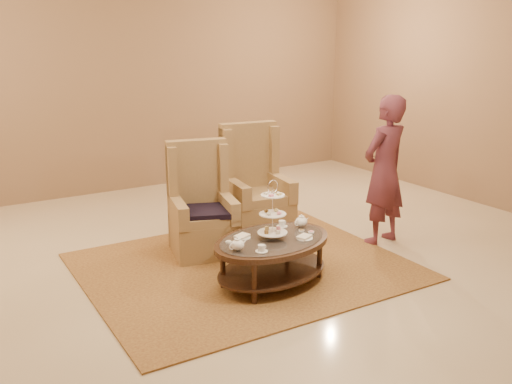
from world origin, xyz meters
TOP-DOWN VIEW (x-y plane):
  - ground at (0.00, 0.00)m, footprint 8.00×8.00m
  - ceiling at (0.00, 0.00)m, footprint 8.00×8.00m
  - wall_back at (0.00, 4.00)m, footprint 8.00×0.04m
  - rug at (-0.10, 0.32)m, footprint 3.26×2.72m
  - tea_table at (-0.07, -0.18)m, footprint 1.40×1.09m
  - armchair_left at (-0.28, 0.96)m, footprint 0.81×0.83m
  - armchair_right at (0.58, 1.24)m, footprint 0.81×0.83m
  - person at (1.66, 0.13)m, footprint 0.69×0.51m

SIDE VIEW (x-z plane):
  - ground at x=0.00m, z-range 0.00..0.00m
  - ceiling at x=0.00m, z-range -0.01..0.01m
  - rug at x=-0.10m, z-range 0.00..0.02m
  - tea_table at x=-0.07m, z-range -0.14..0.91m
  - armchair_left at x=-0.28m, z-range -0.20..1.05m
  - armchair_right at x=0.58m, z-range -0.22..1.12m
  - person at x=1.66m, z-range 0.00..1.74m
  - wall_back at x=0.00m, z-range 0.00..3.50m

